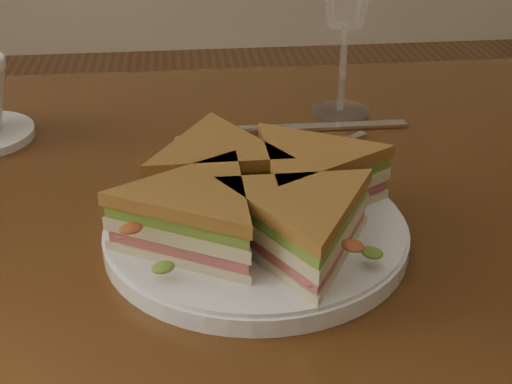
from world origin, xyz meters
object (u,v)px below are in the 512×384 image
Objects in this scene: sandwich_wedges at (256,197)px; knife at (314,128)px; table at (242,273)px; spoon at (278,164)px; plate at (256,233)px.

sandwich_wedges is 0.27m from knife.
sandwich_wedges is (0.00, -0.09, 0.14)m from table.
sandwich_wedges reaches higher than table.
table is 0.12m from spoon.
spoon is (0.04, 0.15, -0.04)m from sandwich_wedges.
knife reaches higher than table.
plate is at bearing 41.63° from sandwich_wedges.
sandwich_wedges is at bearing -111.35° from knife.
table is 0.17m from sandwich_wedges.
spoon is 0.12m from knife.
table is 3.79× the size of sandwich_wedges.
spoon is 0.75× the size of knife.
plate is 0.27m from knife.
knife is at bearing 68.32° from sandwich_wedges.
sandwich_wedges is 1.47× the size of knife.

